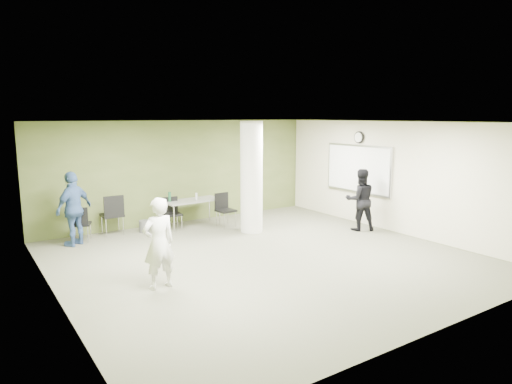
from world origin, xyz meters
TOP-DOWN VIEW (x-y plane):
  - floor at (0.00, 0.00)m, footprint 8.00×8.00m
  - ceiling at (0.00, 0.00)m, footprint 8.00×8.00m
  - wall_back at (0.00, 4.00)m, footprint 8.00×2.80m
  - wall_left at (-4.00, 0.00)m, footprint 0.02×8.00m
  - wall_right_cream at (4.00, 0.00)m, footprint 0.02×8.00m
  - column at (1.00, 2.00)m, footprint 0.56×0.56m
  - whiteboard at (3.92, 1.20)m, footprint 0.05×2.30m
  - wall_clock at (3.92, 1.20)m, footprint 0.06×0.32m
  - folding_table at (-0.03, 3.34)m, footprint 1.55×0.75m
  - wastebasket at (-1.32, 3.44)m, footprint 0.26×0.26m
  - chair_back_left at (-2.87, 3.40)m, footprint 0.55×0.55m
  - chair_back_right at (-2.06, 3.56)m, footprint 0.51×0.51m
  - chair_table_left at (-0.60, 3.34)m, footprint 0.45×0.45m
  - chair_table_right at (0.70, 2.89)m, footprint 0.48×0.48m
  - woman_white at (-2.42, -0.38)m, footprint 0.60×0.42m
  - man_black at (3.40, 0.57)m, footprint 0.97×0.90m
  - man_blue at (-3.03, 3.18)m, footprint 1.06×0.89m

SIDE VIEW (x-z plane):
  - floor at x=0.00m, z-range 0.00..0.00m
  - wastebasket at x=-1.32m, z-range 0.00..0.30m
  - chair_back_left at x=-2.87m, z-range 0.07..0.90m
  - chair_table_left at x=-0.60m, z-range 0.07..0.90m
  - chair_table_right at x=0.70m, z-range 0.07..0.96m
  - chair_back_right at x=-2.06m, z-range 0.09..1.10m
  - folding_table at x=-0.03m, z-range 0.19..1.15m
  - woman_white at x=-2.42m, z-range 0.00..1.58m
  - man_black at x=3.40m, z-range 0.00..1.59m
  - man_blue at x=-3.03m, z-range 0.00..1.70m
  - wall_back at x=0.00m, z-range 1.39..1.41m
  - wall_left at x=-4.00m, z-range 0.00..2.80m
  - wall_right_cream at x=4.00m, z-range 0.00..2.80m
  - column at x=1.00m, z-range 0.00..2.80m
  - whiteboard at x=3.92m, z-range 0.85..2.15m
  - wall_clock at x=3.92m, z-range 2.19..2.51m
  - ceiling at x=0.00m, z-range 2.80..2.80m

